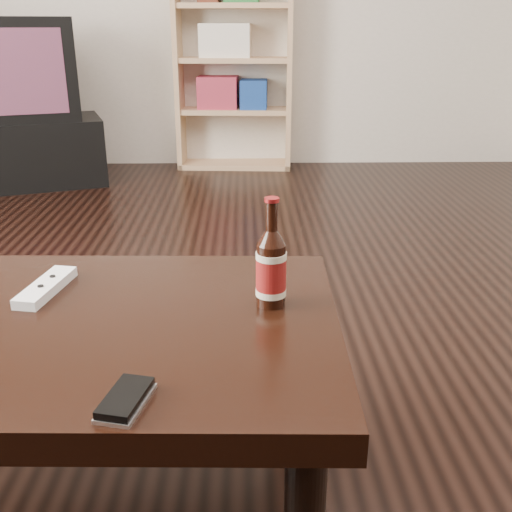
{
  "coord_description": "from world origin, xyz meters",
  "views": [
    {
      "loc": [
        0.39,
        -1.42,
        0.97
      ],
      "look_at": [
        0.41,
        -0.33,
        0.54
      ],
      "focal_mm": 42.0,
      "sensor_mm": 36.0,
      "label": 1
    }
  ],
  "objects_px": {
    "bookshelf": "(233,55)",
    "phone": "(126,400)",
    "tv_stand": "(18,153)",
    "tv": "(6,70)",
    "remote": "(46,287)",
    "coffee_table": "(39,346)",
    "beer_bottle": "(271,269)"
  },
  "relations": [
    {
      "from": "coffee_table",
      "to": "beer_bottle",
      "type": "height_order",
      "value": "beer_bottle"
    },
    {
      "from": "bookshelf",
      "to": "beer_bottle",
      "type": "relative_size",
      "value": 6.62
    },
    {
      "from": "tv",
      "to": "bookshelf",
      "type": "height_order",
      "value": "bookshelf"
    },
    {
      "from": "coffee_table",
      "to": "beer_bottle",
      "type": "distance_m",
      "value": 0.48
    },
    {
      "from": "bookshelf",
      "to": "phone",
      "type": "bearing_deg",
      "value": -88.08
    },
    {
      "from": "tv_stand",
      "to": "coffee_table",
      "type": "height_order",
      "value": "coffee_table"
    },
    {
      "from": "tv_stand",
      "to": "remote",
      "type": "height_order",
      "value": "remote"
    },
    {
      "from": "bookshelf",
      "to": "phone",
      "type": "height_order",
      "value": "bookshelf"
    },
    {
      "from": "tv_stand",
      "to": "coffee_table",
      "type": "relative_size",
      "value": 0.87
    },
    {
      "from": "phone",
      "to": "remote",
      "type": "bearing_deg",
      "value": 134.02
    },
    {
      "from": "tv",
      "to": "phone",
      "type": "xyz_separation_m",
      "value": [
        1.25,
        -3.04,
        -0.27
      ]
    },
    {
      "from": "phone",
      "to": "coffee_table",
      "type": "bearing_deg",
      "value": 142.22
    },
    {
      "from": "tv_stand",
      "to": "tv",
      "type": "height_order",
      "value": "tv"
    },
    {
      "from": "coffee_table",
      "to": "tv_stand",
      "type": "bearing_deg",
      "value": 110.39
    },
    {
      "from": "tv",
      "to": "beer_bottle",
      "type": "xyz_separation_m",
      "value": [
        1.48,
        -2.71,
        -0.2
      ]
    },
    {
      "from": "coffee_table",
      "to": "remote",
      "type": "height_order",
      "value": "remote"
    },
    {
      "from": "tv_stand",
      "to": "remote",
      "type": "distance_m",
      "value": 2.83
    },
    {
      "from": "tv_stand",
      "to": "beer_bottle",
      "type": "relative_size",
      "value": 4.64
    },
    {
      "from": "tv_stand",
      "to": "remote",
      "type": "relative_size",
      "value": 5.31
    },
    {
      "from": "tv_stand",
      "to": "remote",
      "type": "bearing_deg",
      "value": -87.93
    },
    {
      "from": "bookshelf",
      "to": "phone",
      "type": "distance_m",
      "value": 3.63
    },
    {
      "from": "coffee_table",
      "to": "tv",
      "type": "bearing_deg",
      "value": 110.39
    },
    {
      "from": "bookshelf",
      "to": "beer_bottle",
      "type": "height_order",
      "value": "bookshelf"
    },
    {
      "from": "beer_bottle",
      "to": "phone",
      "type": "relative_size",
      "value": 1.87
    },
    {
      "from": "phone",
      "to": "remote",
      "type": "relative_size",
      "value": 0.61
    },
    {
      "from": "tv",
      "to": "coffee_table",
      "type": "height_order",
      "value": "tv"
    },
    {
      "from": "tv",
      "to": "beer_bottle",
      "type": "relative_size",
      "value": 4.08
    },
    {
      "from": "beer_bottle",
      "to": "bookshelf",
      "type": "bearing_deg",
      "value": 92.11
    },
    {
      "from": "tv",
      "to": "remote",
      "type": "height_order",
      "value": "tv"
    },
    {
      "from": "bookshelf",
      "to": "coffee_table",
      "type": "bearing_deg",
      "value": -92.08
    },
    {
      "from": "bookshelf",
      "to": "phone",
      "type": "relative_size",
      "value": 12.39
    },
    {
      "from": "bookshelf",
      "to": "remote",
      "type": "bearing_deg",
      "value": -92.61
    }
  ]
}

